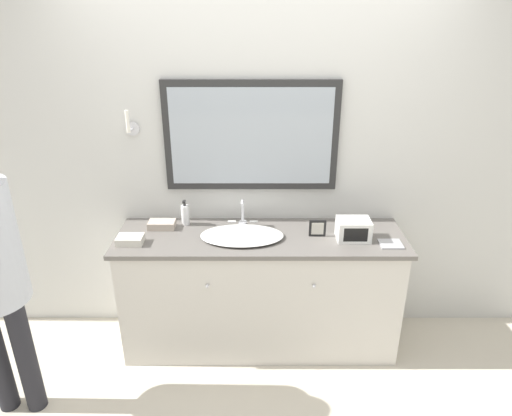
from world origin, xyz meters
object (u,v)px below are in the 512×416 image
appliance_box (355,230)px  picture_frame (319,228)px  sink_basin (243,235)px  soap_bottle (186,214)px

appliance_box → picture_frame: size_ratio=1.84×
sink_basin → soap_bottle: bearing=153.8°
sink_basin → picture_frame: bearing=2.0°
soap_bottle → picture_frame: 0.91m
sink_basin → appliance_box: 0.72m
sink_basin → picture_frame: (0.49, 0.02, 0.04)m
sink_basin → appliance_box: size_ratio=2.57×
soap_bottle → appliance_box: size_ratio=0.87×
sink_basin → soap_bottle: sink_basin is taller
appliance_box → picture_frame: 0.23m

